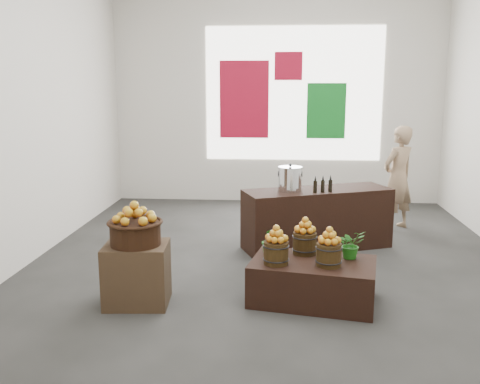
# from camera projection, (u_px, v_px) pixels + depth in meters

# --- Properties ---
(ground) EXTENTS (7.00, 7.00, 0.00)m
(ground) POSITION_uv_depth(u_px,v_px,m) (272.00, 260.00, 6.75)
(ground) COLOR #343432
(ground) RESTS_ON ground
(back_wall) EXTENTS (6.00, 0.04, 4.00)m
(back_wall) POSITION_uv_depth(u_px,v_px,m) (277.00, 94.00, 9.77)
(back_wall) COLOR silver
(back_wall) RESTS_ON ground
(back_opening) EXTENTS (3.20, 0.02, 2.40)m
(back_opening) POSITION_uv_depth(u_px,v_px,m) (293.00, 94.00, 9.73)
(back_opening) COLOR white
(back_opening) RESTS_ON back_wall
(deco_red_left) EXTENTS (0.90, 0.04, 1.40)m
(deco_red_left) POSITION_uv_depth(u_px,v_px,m) (244.00, 100.00, 9.81)
(deco_red_left) COLOR maroon
(deco_red_left) RESTS_ON back_wall
(deco_green_right) EXTENTS (0.70, 0.04, 1.00)m
(deco_green_right) POSITION_uv_depth(u_px,v_px,m) (326.00, 111.00, 9.74)
(deco_green_right) COLOR #117221
(deco_green_right) RESTS_ON back_wall
(deco_red_upper) EXTENTS (0.50, 0.04, 0.50)m
(deco_red_upper) POSITION_uv_depth(u_px,v_px,m) (288.00, 66.00, 9.63)
(deco_red_upper) COLOR maroon
(deco_red_upper) RESTS_ON back_wall
(crate) EXTENTS (0.66, 0.55, 0.62)m
(crate) POSITION_uv_depth(u_px,v_px,m) (137.00, 274.00, 5.35)
(crate) COLOR #443020
(crate) RESTS_ON ground
(wicker_basket) EXTENTS (0.50, 0.50, 0.23)m
(wicker_basket) POSITION_uv_depth(u_px,v_px,m) (135.00, 233.00, 5.26)
(wicker_basket) COLOR black
(wicker_basket) RESTS_ON crate
(apples_in_basket) EXTENTS (0.39, 0.39, 0.21)m
(apples_in_basket) POSITION_uv_depth(u_px,v_px,m) (135.00, 212.00, 5.22)
(apples_in_basket) COLOR #97040E
(apples_in_basket) RESTS_ON wicker_basket
(display_table) EXTENTS (1.35, 0.97, 0.43)m
(display_table) POSITION_uv_depth(u_px,v_px,m) (313.00, 281.00, 5.43)
(display_table) COLOR black
(display_table) RESTS_ON ground
(apple_bucket_front_left) EXTENTS (0.25, 0.25, 0.23)m
(apple_bucket_front_left) POSITION_uv_depth(u_px,v_px,m) (276.00, 253.00, 5.29)
(apple_bucket_front_left) COLOR #33220E
(apple_bucket_front_left) RESTS_ON display_table
(apples_in_bucket_front_left) EXTENTS (0.18, 0.18, 0.17)m
(apples_in_bucket_front_left) POSITION_uv_depth(u_px,v_px,m) (276.00, 234.00, 5.25)
(apples_in_bucket_front_left) COLOR #97040E
(apples_in_bucket_front_left) RESTS_ON apple_bucket_front_left
(apple_bucket_front_right) EXTENTS (0.25, 0.25, 0.23)m
(apple_bucket_front_right) POSITION_uv_depth(u_px,v_px,m) (329.00, 255.00, 5.23)
(apple_bucket_front_right) COLOR #33220E
(apple_bucket_front_right) RESTS_ON display_table
(apples_in_bucket_front_right) EXTENTS (0.18, 0.18, 0.17)m
(apples_in_bucket_front_right) POSITION_uv_depth(u_px,v_px,m) (329.00, 235.00, 5.19)
(apples_in_bucket_front_right) COLOR #97040E
(apples_in_bucket_front_right) RESTS_ON apple_bucket_front_right
(apple_bucket_rear) EXTENTS (0.25, 0.25, 0.23)m
(apple_bucket_rear) POSITION_uv_depth(u_px,v_px,m) (305.00, 243.00, 5.61)
(apple_bucket_rear) COLOR #33220E
(apple_bucket_rear) RESTS_ON display_table
(apples_in_bucket_rear) EXTENTS (0.18, 0.18, 0.17)m
(apples_in_bucket_rear) POSITION_uv_depth(u_px,v_px,m) (305.00, 225.00, 5.57)
(apples_in_bucket_rear) COLOR #97040E
(apples_in_bucket_rear) RESTS_ON apple_bucket_rear
(herb_garnish_right) EXTENTS (0.34, 0.32, 0.30)m
(herb_garnish_right) POSITION_uv_depth(u_px,v_px,m) (351.00, 244.00, 5.45)
(herb_garnish_right) COLOR #185C13
(herb_garnish_right) RESTS_ON display_table
(herb_garnish_left) EXTENTS (0.15, 0.12, 0.26)m
(herb_garnish_left) POSITION_uv_depth(u_px,v_px,m) (269.00, 240.00, 5.64)
(herb_garnish_left) COLOR #185C13
(herb_garnish_left) RESTS_ON display_table
(counter) EXTENTS (2.06, 1.31, 0.81)m
(counter) POSITION_uv_depth(u_px,v_px,m) (317.00, 219.00, 7.18)
(counter) COLOR black
(counter) RESTS_ON ground
(stock_pot_left) EXTENTS (0.30, 0.30, 0.30)m
(stock_pot_left) POSITION_uv_depth(u_px,v_px,m) (290.00, 180.00, 6.95)
(stock_pot_left) COLOR silver
(stock_pot_left) RESTS_ON counter
(oil_cruets) EXTENTS (0.22, 0.13, 0.22)m
(oil_cruets) POSITION_uv_depth(u_px,v_px,m) (325.00, 184.00, 6.89)
(oil_cruets) COLOR black
(oil_cruets) RESTS_ON counter
(shopper) EXTENTS (0.69, 0.65, 1.58)m
(shopper) POSITION_uv_depth(u_px,v_px,m) (398.00, 178.00, 8.08)
(shopper) COLOR #987A5D
(shopper) RESTS_ON ground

